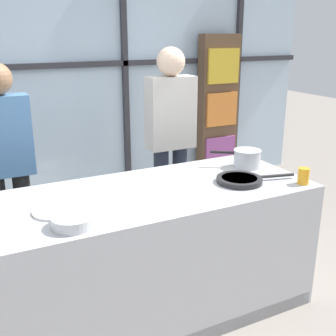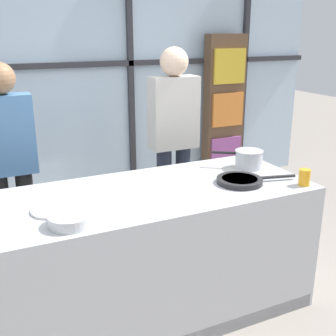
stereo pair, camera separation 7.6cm
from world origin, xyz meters
name	(u,v)px [view 1 (the left image)]	position (x,y,z in m)	size (l,w,h in m)	color
ground_plane	(144,313)	(0.00, 0.00, 0.00)	(18.00, 18.00, 0.00)	gray
back_window_wall	(56,78)	(0.00, 2.26, 1.40)	(6.40, 0.10, 2.80)	silver
bookshelf	(218,111)	(1.94, 2.08, 0.93)	(0.51, 0.19, 1.85)	brown
demo_island	(144,256)	(0.00, 0.00, 0.45)	(2.26, 0.88, 0.90)	#B7BABF
spectator_far_left	(5,159)	(-0.70, 0.96, 0.96)	(0.41, 0.23, 1.67)	black
spectator_center_left	(171,133)	(0.70, 0.96, 1.01)	(0.43, 0.25, 1.76)	#232838
frying_pan	(240,180)	(0.67, -0.13, 0.92)	(0.55, 0.31, 0.04)	#232326
saucepan	(247,158)	(0.91, 0.13, 0.98)	(0.34, 0.26, 0.14)	silver
white_plate	(56,211)	(-0.55, -0.06, 0.91)	(0.27, 0.27, 0.01)	white
mixing_bowl	(73,221)	(-0.51, -0.28, 0.94)	(0.23, 0.23, 0.06)	silver
juice_glass_near	(303,176)	(1.03, -0.34, 0.96)	(0.08, 0.08, 0.11)	orange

